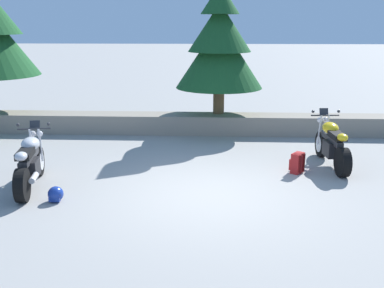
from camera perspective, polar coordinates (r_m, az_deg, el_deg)
name	(u,v)px	position (r m, az deg, el deg)	size (l,w,h in m)	color
ground_plane	(206,194)	(8.43, 1.79, -6.46)	(120.00, 120.00, 0.00)	gray
stone_wall	(209,124)	(12.95, 2.15, 2.60)	(36.00, 0.80, 0.55)	gray
motorcycle_silver_near_left	(30,163)	(9.19, -20.04, -2.34)	(0.77, 2.06, 1.18)	black
motorcycle_yellow_centre	(332,145)	(10.42, 17.49, -0.09)	(0.67, 2.07, 1.18)	black
rider_backpack	(297,162)	(9.79, 13.36, -2.25)	(0.35, 0.35, 0.47)	#A31E1E
rider_helmet	(56,194)	(8.42, -17.10, -6.19)	(0.28, 0.28, 0.28)	navy
pine_tree_mid_left	(220,45)	(12.86, 3.55, 12.55)	(2.48, 2.48, 3.62)	brown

